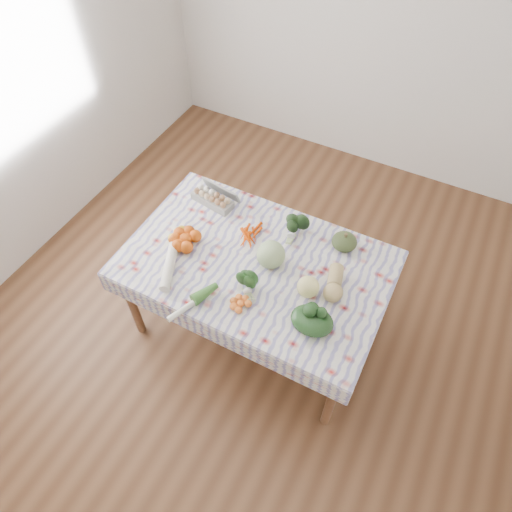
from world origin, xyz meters
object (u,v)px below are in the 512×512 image
kabocha_squash (344,242)px  grapefruit (308,287)px  dining_table (256,270)px  butternut_squash (335,283)px  cabbage (271,255)px  egg_carton (212,199)px

kabocha_squash → grapefruit: bearing=-98.2°
dining_table → butternut_squash: 0.53m
grapefruit → dining_table: bearing=169.5°
dining_table → butternut_squash: (0.51, 0.03, 0.14)m
dining_table → kabocha_squash: kabocha_squash is taller
cabbage → grapefruit: bearing=-19.0°
kabocha_squash → butternut_squash: size_ratio=0.65×
egg_carton → grapefruit: (0.89, -0.39, 0.03)m
dining_table → kabocha_squash: (0.44, 0.37, 0.14)m
dining_table → butternut_squash: bearing=3.9°
dining_table → cabbage: cabbage is taller
egg_carton → cabbage: (0.60, -0.29, 0.05)m
grapefruit → butternut_squash: bearing=40.0°
kabocha_squash → egg_carton: bearing=-177.3°
dining_table → egg_carton: egg_carton is taller
butternut_squash → grapefruit: bearing=-154.2°
dining_table → cabbage: size_ratio=8.96×
dining_table → cabbage: bearing=19.0°
dining_table → butternut_squash: butternut_squash is taller
grapefruit → cabbage: bearing=161.0°
kabocha_squash → grapefruit: size_ratio=1.23×
dining_table → kabocha_squash: size_ratio=9.83×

